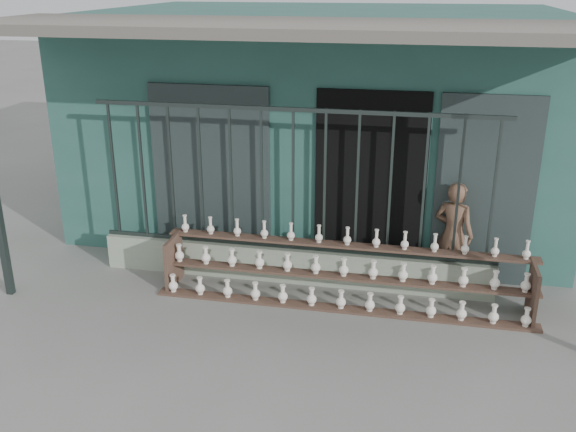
# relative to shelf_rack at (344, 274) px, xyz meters

# --- Properties ---
(ground) EXTENTS (60.00, 60.00, 0.00)m
(ground) POSITION_rel_shelf_rack_xyz_m (-0.70, -0.88, -0.36)
(ground) COLOR slate
(workshop_building) EXTENTS (7.40, 6.60, 3.21)m
(workshop_building) POSITION_rel_shelf_rack_xyz_m (-0.70, 3.35, 1.26)
(workshop_building) COLOR #29564E
(workshop_building) RESTS_ON ground
(parapet_wall) EXTENTS (5.00, 0.20, 0.45)m
(parapet_wall) POSITION_rel_shelf_rack_xyz_m (-0.70, 0.42, -0.14)
(parapet_wall) COLOR #99A890
(parapet_wall) RESTS_ON ground
(security_fence) EXTENTS (5.00, 0.04, 1.80)m
(security_fence) POSITION_rel_shelf_rack_xyz_m (-0.70, 0.42, 0.99)
(security_fence) COLOR #283330
(security_fence) RESTS_ON parapet_wall
(shelf_rack) EXTENTS (4.50, 0.68, 0.85)m
(shelf_rack) POSITION_rel_shelf_rack_xyz_m (0.00, 0.00, 0.00)
(shelf_rack) COLOR brown
(shelf_rack) RESTS_ON ground
(elderly_woman) EXTENTS (0.59, 0.49, 1.36)m
(elderly_woman) POSITION_rel_shelf_rack_xyz_m (1.27, 0.72, 0.32)
(elderly_woman) COLOR brown
(elderly_woman) RESTS_ON ground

